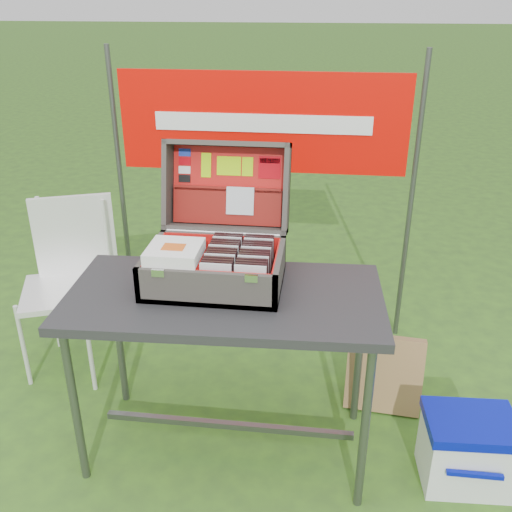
# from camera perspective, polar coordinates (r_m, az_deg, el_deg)

# --- Properties ---
(ground) EXTENTS (80.00, 80.00, 0.00)m
(ground) POSITION_cam_1_polar(r_m,az_deg,el_deg) (2.85, -2.16, -18.42)
(ground) COLOR #325121
(ground) RESTS_ON ground
(table) EXTENTS (1.34, 0.71, 0.82)m
(table) POSITION_cam_1_polar(r_m,az_deg,el_deg) (2.59, -2.95, -11.72)
(table) COLOR #2D2D2E
(table) RESTS_ON ground
(table_top) EXTENTS (1.34, 0.71, 0.04)m
(table_top) POSITION_cam_1_polar(r_m,az_deg,el_deg) (2.38, -3.16, -4.17)
(table_top) COLOR #2D2D2E
(table_top) RESTS_ON ground
(table_leg_fl) EXTENTS (0.04, 0.04, 0.78)m
(table_leg_fl) POSITION_cam_1_polar(r_m,az_deg,el_deg) (2.57, -17.67, -14.11)
(table_leg_fl) COLOR #59595B
(table_leg_fl) RESTS_ON ground
(table_leg_fr) EXTENTS (0.04, 0.04, 0.78)m
(table_leg_fr) POSITION_cam_1_polar(r_m,az_deg,el_deg) (2.38, 10.80, -16.83)
(table_leg_fr) COLOR #59595B
(table_leg_fr) RESTS_ON ground
(table_leg_bl) EXTENTS (0.04, 0.04, 0.78)m
(table_leg_bl) POSITION_cam_1_polar(r_m,az_deg,el_deg) (2.96, -13.56, -7.78)
(table_leg_bl) COLOR #59595B
(table_leg_bl) RESTS_ON ground
(table_leg_br) EXTENTS (0.04, 0.04, 0.78)m
(table_leg_br) POSITION_cam_1_polar(r_m,az_deg,el_deg) (2.80, 10.30, -9.54)
(table_leg_br) COLOR #59595B
(table_leg_br) RESTS_ON ground
(table_brace) EXTENTS (1.16, 0.03, 0.03)m
(table_brace) POSITION_cam_1_polar(r_m,az_deg,el_deg) (2.78, -2.82, -16.52)
(table_brace) COLOR #59595B
(table_brace) RESTS_ON ground
(suitcase) EXTENTS (0.57, 0.57, 0.53)m
(suitcase) POSITION_cam_1_polar(r_m,az_deg,el_deg) (2.39, -4.01, 3.45)
(suitcase) COLOR #45413C
(suitcase) RESTS_ON table
(suitcase_base_bottom) EXTENTS (0.57, 0.41, 0.02)m
(suitcase_base_bottom) POSITION_cam_1_polar(r_m,az_deg,el_deg) (2.44, -4.10, -2.58)
(suitcase_base_bottom) COLOR #45413C
(suitcase_base_bottom) RESTS_ON table_top
(suitcase_base_wall_front) EXTENTS (0.57, 0.02, 0.15)m
(suitcase_base_wall_front) POSITION_cam_1_polar(r_m,az_deg,el_deg) (2.25, -5.08, -3.36)
(suitcase_base_wall_front) COLOR #45413C
(suitcase_base_wall_front) RESTS_ON table_top
(suitcase_base_wall_back) EXTENTS (0.57, 0.02, 0.15)m
(suitcase_base_wall_back) POSITION_cam_1_polar(r_m,az_deg,el_deg) (2.58, -3.34, 0.66)
(suitcase_base_wall_back) COLOR #45413C
(suitcase_base_wall_back) RESTS_ON table_top
(suitcase_base_wall_left) EXTENTS (0.02, 0.41, 0.15)m
(suitcase_base_wall_left) POSITION_cam_1_polar(r_m,az_deg,el_deg) (2.48, -10.38, -0.84)
(suitcase_base_wall_left) COLOR #45413C
(suitcase_base_wall_left) RESTS_ON table_top
(suitcase_base_wall_right) EXTENTS (0.02, 0.41, 0.15)m
(suitcase_base_wall_right) POSITION_cam_1_polar(r_m,az_deg,el_deg) (2.38, 2.35, -1.58)
(suitcase_base_wall_right) COLOR #45413C
(suitcase_base_wall_right) RESTS_ON table_top
(suitcase_liner_floor) EXTENTS (0.53, 0.36, 0.01)m
(suitcase_liner_floor) POSITION_cam_1_polar(r_m,az_deg,el_deg) (2.44, -4.11, -2.28)
(suitcase_liner_floor) COLOR red
(suitcase_liner_floor) RESTS_ON suitcase_base_bottom
(suitcase_latch_left) EXTENTS (0.05, 0.01, 0.03)m
(suitcase_latch_left) POSITION_cam_1_polar(r_m,az_deg,el_deg) (2.25, -9.78, -1.69)
(suitcase_latch_left) COLOR silver
(suitcase_latch_left) RESTS_ON suitcase_base_wall_front
(suitcase_latch_right) EXTENTS (0.05, 0.01, 0.03)m
(suitcase_latch_right) POSITION_cam_1_polar(r_m,az_deg,el_deg) (2.18, -0.48, -2.26)
(suitcase_latch_right) COLOR silver
(suitcase_latch_right) RESTS_ON suitcase_base_wall_front
(suitcase_hinge) EXTENTS (0.51, 0.02, 0.02)m
(suitcase_hinge) POSITION_cam_1_polar(r_m,az_deg,el_deg) (2.56, -3.34, 2.32)
(suitcase_hinge) COLOR silver
(suitcase_hinge) RESTS_ON suitcase_base_wall_back
(suitcase_lid_back) EXTENTS (0.57, 0.13, 0.40)m
(suitcase_lid_back) POSITION_cam_1_polar(r_m,az_deg,el_deg) (2.68, -2.70, 7.04)
(suitcase_lid_back) COLOR #45413C
(suitcase_lid_back) RESTS_ON suitcase_base_wall_back
(suitcase_lid_rim_far) EXTENTS (0.57, 0.15, 0.06)m
(suitcase_lid_rim_far) POSITION_cam_1_polar(r_m,az_deg,el_deg) (2.61, -2.84, 11.18)
(suitcase_lid_rim_far) COLOR #45413C
(suitcase_lid_rim_far) RESTS_ON suitcase_lid_back
(suitcase_lid_rim_near) EXTENTS (0.57, 0.15, 0.06)m
(suitcase_lid_rim_near) POSITION_cam_1_polar(r_m,az_deg,el_deg) (2.64, -3.04, 2.78)
(suitcase_lid_rim_near) COLOR #45413C
(suitcase_lid_rim_near) RESTS_ON suitcase_lid_back
(suitcase_lid_rim_left) EXTENTS (0.02, 0.25, 0.43)m
(suitcase_lid_rim_left) POSITION_cam_1_polar(r_m,az_deg,el_deg) (2.68, -8.77, 7.12)
(suitcase_lid_rim_left) COLOR #45413C
(suitcase_lid_rim_left) RESTS_ON suitcase_lid_back
(suitcase_lid_rim_right) EXTENTS (0.02, 0.25, 0.43)m
(suitcase_lid_rim_right) POSITION_cam_1_polar(r_m,az_deg,el_deg) (2.59, 3.09, 6.73)
(suitcase_lid_rim_right) COLOR #45413C
(suitcase_lid_rim_right) RESTS_ON suitcase_lid_back
(suitcase_lid_liner) EXTENTS (0.52, 0.10, 0.35)m
(suitcase_lid_liner) POSITION_cam_1_polar(r_m,az_deg,el_deg) (2.67, -2.75, 7.02)
(suitcase_lid_liner) COLOR red
(suitcase_lid_liner) RESTS_ON suitcase_lid_back
(suitcase_liner_wall_front) EXTENTS (0.53, 0.01, 0.13)m
(suitcase_liner_wall_front) POSITION_cam_1_polar(r_m,az_deg,el_deg) (2.25, -5.02, -2.94)
(suitcase_liner_wall_front) COLOR red
(suitcase_liner_wall_front) RESTS_ON suitcase_base_bottom
(suitcase_liner_wall_back) EXTENTS (0.53, 0.01, 0.13)m
(suitcase_liner_wall_back) POSITION_cam_1_polar(r_m,az_deg,el_deg) (2.57, -3.40, 0.76)
(suitcase_liner_wall_back) COLOR red
(suitcase_liner_wall_back) RESTS_ON suitcase_base_bottom
(suitcase_liner_wall_left) EXTENTS (0.01, 0.36, 0.13)m
(suitcase_liner_wall_left) POSITION_cam_1_polar(r_m,az_deg,el_deg) (2.47, -10.09, -0.63)
(suitcase_liner_wall_left) COLOR red
(suitcase_liner_wall_left) RESTS_ON suitcase_base_bottom
(suitcase_liner_wall_right) EXTENTS (0.01, 0.36, 0.13)m
(suitcase_liner_wall_right) POSITION_cam_1_polar(r_m,az_deg,el_deg) (2.37, 2.01, -1.31)
(suitcase_liner_wall_right) COLOR red
(suitcase_liner_wall_right) RESTS_ON suitcase_base_bottom
(suitcase_lid_pocket) EXTENTS (0.51, 0.07, 0.17)m
(suitcase_lid_pocket) POSITION_cam_1_polar(r_m,az_deg,el_deg) (2.66, -2.87, 4.96)
(suitcase_lid_pocket) COLOR maroon
(suitcase_lid_pocket) RESTS_ON suitcase_lid_liner
(suitcase_pocket_edge) EXTENTS (0.50, 0.02, 0.02)m
(suitcase_pocket_edge) POSITION_cam_1_polar(r_m,az_deg,el_deg) (2.64, -2.85, 6.71)
(suitcase_pocket_edge) COLOR maroon
(suitcase_pocket_edge) RESTS_ON suitcase_lid_pocket
(suitcase_pocket_cd) EXTENTS (0.13, 0.04, 0.13)m
(suitcase_pocket_cd) POSITION_cam_1_polar(r_m,az_deg,el_deg) (2.63, -1.60, 5.54)
(suitcase_pocket_cd) COLOR silver
(suitcase_pocket_cd) RESTS_ON suitcase_lid_pocket
(lid_sticker_cc_a) EXTENTS (0.06, 0.01, 0.03)m
(lid_sticker_cc_a) POSITION_cam_1_polar(r_m,az_deg,el_deg) (2.70, -7.14, 10.24)
(lid_sticker_cc_a) COLOR #1933B2
(lid_sticker_cc_a) RESTS_ON suitcase_lid_liner
(lid_sticker_cc_b) EXTENTS (0.06, 0.01, 0.03)m
(lid_sticker_cc_b) POSITION_cam_1_polar(r_m,az_deg,el_deg) (2.70, -7.15, 9.39)
(lid_sticker_cc_b) COLOR #BD000A
(lid_sticker_cc_b) RESTS_ON suitcase_lid_liner
(lid_sticker_cc_c) EXTENTS (0.06, 0.01, 0.03)m
(lid_sticker_cc_c) POSITION_cam_1_polar(r_m,az_deg,el_deg) (2.70, -7.16, 8.55)
(lid_sticker_cc_c) COLOR white
(lid_sticker_cc_c) RESTS_ON suitcase_lid_liner
(lid_sticker_cc_d) EXTENTS (0.06, 0.01, 0.03)m
(lid_sticker_cc_d) POSITION_cam_1_polar(r_m,az_deg,el_deg) (2.70, -7.17, 7.70)
(lid_sticker_cc_d) COLOR black
(lid_sticker_cc_d) RESTS_ON suitcase_lid_liner
(lid_card_neon_tall) EXTENTS (0.05, 0.03, 0.11)m
(lid_card_neon_tall) POSITION_cam_1_polar(r_m,az_deg,el_deg) (2.68, -5.01, 9.04)
(lid_card_neon_tall) COLOR #A6E701
(lid_card_neon_tall) RESTS_ON suitcase_lid_liner
(lid_card_neon_main) EXTENTS (0.11, 0.03, 0.08)m
(lid_card_neon_main) POSITION_cam_1_polar(r_m,az_deg,el_deg) (2.66, -2.73, 8.98)
(lid_card_neon_main) COLOR #A6E701
(lid_card_neon_main) RESTS_ON suitcase_lid_liner
(lid_card_neon_small) EXTENTS (0.05, 0.03, 0.08)m
(lid_card_neon_small) POSITION_cam_1_polar(r_m,az_deg,el_deg) (2.65, -0.85, 8.93)
(lid_card_neon_small) COLOR #A6E701
(lid_card_neon_small) RESTS_ON suitcase_lid_liner
(lid_sticker_band) EXTENTS (0.10, 0.03, 0.10)m
(lid_sticker_band) POSITION_cam_1_polar(r_m,az_deg,el_deg) (2.63, 1.37, 8.85)
(lid_sticker_band) COLOR #BD000A
(lid_sticker_band) RESTS_ON suitcase_lid_liner
(lid_sticker_band_bar) EXTENTS (0.09, 0.01, 0.02)m
(lid_sticker_band_bar) POSITION_cam_1_polar(r_m,az_deg,el_deg) (2.63, 1.39, 9.50)
(lid_sticker_band_bar) COLOR black
(lid_sticker_band_bar) RESTS_ON suitcase_lid_liner
(cd_left_0) EXTENTS (0.13, 0.01, 0.14)m
(cd_left_0) POSITION_cam_1_polar(r_m,az_deg,el_deg) (2.26, -4.03, -2.44)
(cd_left_0) COLOR silver
(cd_left_0) RESTS_ON suitcase_liner_floor
(cd_left_1) EXTENTS (0.13, 0.01, 0.14)m
(cd_left_1) POSITION_cam_1_polar(r_m,az_deg,el_deg) (2.28, -3.93, -2.18)
(cd_left_1) COLOR black
(cd_left_1) RESTS_ON suitcase_liner_floor
(cd_left_2) EXTENTS (0.13, 0.01, 0.14)m
(cd_left_2) POSITION_cam_1_polar(r_m,az_deg,el_deg) (2.30, -3.82, -1.93)
(cd_left_2) COLOR black
(cd_left_2) RESTS_ON suitcase_liner_floor
(cd_left_3) EXTENTS (0.13, 0.01, 0.14)m
(cd_left_3) POSITION_cam_1_polar(r_m,az_deg,el_deg) (2.32, -3.72, -1.68)
(cd_left_3) COLOR black
(cd_left_3) RESTS_ON suitcase_liner_floor
(cd_left_4) EXTENTS (0.13, 0.01, 0.14)m
(cd_left_4) POSITION_cam_1_polar(r_m,az_deg,el_deg) (2.34, -3.62, -1.44)
(cd_left_4) COLOR silver
(cd_left_4) RESTS_ON suitcase_liner_floor
(cd_left_5) EXTENTS (0.13, 0.01, 0.14)m
(cd_left_5) POSITION_cam_1_polar(r_m,az_deg,el_deg) (2.36, -3.52, -1.20)
(cd_left_5) COLOR black
(cd_left_5) RESTS_ON suitcase_liner_floor
(cd_left_6) EXTENTS (0.13, 0.01, 0.14)m
(cd_left_6) POSITION_cam_1_polar(r_m,az_deg,el_deg) (2.38, -3.42, -0.96)
(cd_left_6) COLOR black
(cd_left_6) RESTS_ON suitcase_liner_floor
(cd_left_7) EXTENTS (0.13, 0.01, 0.14)m
(cd_left_7) POSITION_cam_1_polar(r_m,az_deg,el_deg) (2.40, -3.33, -0.73)
(cd_left_7) COLOR black
(cd_left_7) RESTS_ON suitcase_liner_floor
(cd_left_8) EXTENTS (0.13, 0.01, 0.14)m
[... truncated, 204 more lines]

